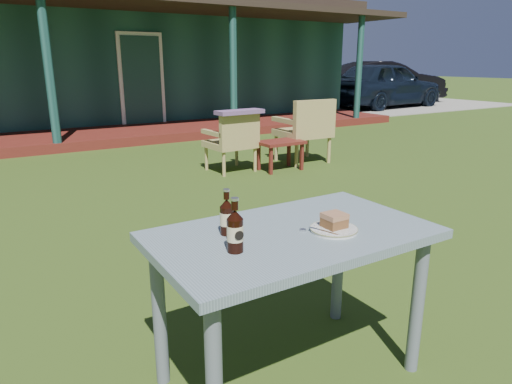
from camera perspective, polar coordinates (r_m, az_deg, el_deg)
ground at (r=3.55m, az=-11.17°, el=-7.83°), size 80.00×80.00×0.00m
pavilion at (r=12.51m, az=-27.67°, el=15.10°), size 15.80×8.30×3.45m
gravel_strip at (r=16.44m, az=13.59°, el=10.62°), size 9.00×6.00×0.02m
car_near at (r=15.41m, az=15.80°, el=12.79°), size 4.35×2.05×1.44m
car_far at (r=17.46m, az=15.58°, el=13.11°), size 4.62×2.71×1.44m
cafe_table at (r=2.00m, az=4.56°, el=-7.58°), size 1.20×0.70×0.72m
plate at (r=1.98m, az=9.69°, el=-4.61°), size 0.20×0.20×0.01m
cake_slice at (r=1.98m, az=9.77°, el=-3.49°), size 0.09×0.09×0.06m
fork at (r=1.93m, az=8.43°, el=-4.86°), size 0.06×0.14×0.00m
cola_bottle_near at (r=1.90m, az=-3.67°, el=-3.07°), size 0.06×0.06×0.20m
cola_bottle_far at (r=1.72m, az=-2.63°, el=-4.82°), size 0.06×0.07×0.21m
bottle_cap at (r=1.96m, az=5.87°, el=-4.75°), size 0.03×0.03×0.01m
armchair_left at (r=6.03m, az=-2.84°, el=6.62°), size 0.61×0.58×0.78m
armchair_right at (r=6.61m, az=6.34°, el=8.02°), size 0.69×0.65×0.91m
floral_throw at (r=5.85m, az=-2.05°, el=9.98°), size 0.65×0.26×0.05m
side_table at (r=6.14m, az=3.06°, el=5.87°), size 0.60×0.40×0.40m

